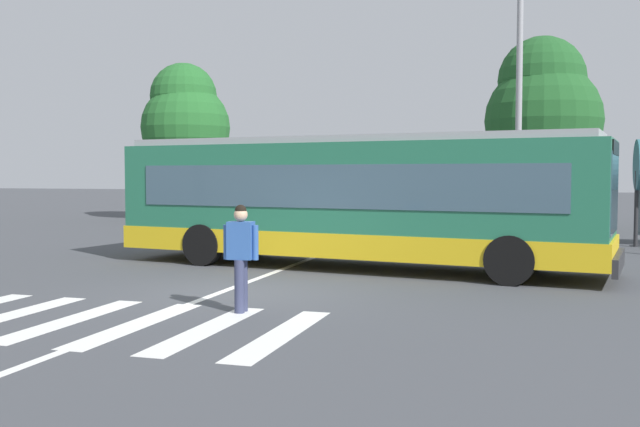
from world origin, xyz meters
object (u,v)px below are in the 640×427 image
Objects in this scene: twin_arm_street_lamp at (519,77)px; parked_car_red at (245,211)px; parked_car_charcoal at (540,216)px; parked_car_silver at (381,214)px; city_transit_bus at (353,200)px; background_tree_left at (185,118)px; pedestrian_crossing_street at (241,252)px; parked_car_teal at (307,213)px; parked_car_white at (458,216)px; background_tree_right at (543,109)px.

parked_car_red is at bearing 172.47° from twin_arm_street_lamp.
parked_car_silver is at bearing -175.21° from parked_car_charcoal.
city_transit_bus is at bearing -54.32° from parked_car_red.
parked_car_silver is 6.68m from twin_arm_street_lamp.
parked_car_silver is 12.95m from background_tree_left.
parked_car_red is 10.86m from parked_car_charcoal.
city_transit_bus reaches higher than pedestrian_crossing_street.
parked_car_red is 0.53× the size of twin_arm_street_lamp.
parked_car_teal is at bearing 114.15° from city_transit_bus.
parked_car_white is 5.06m from twin_arm_street_lamp.
pedestrian_crossing_street is 15.95m from parked_car_charcoal.
city_transit_bus is 15.45m from background_tree_right.
parked_car_silver is 5.49m from parked_car_charcoal.
city_transit_bus is 10.38m from parked_car_charcoal.
pedestrian_crossing_street is at bearing -60.57° from background_tree_left.
background_tree_left reaches higher than parked_car_silver.
twin_arm_street_lamp is at bearing -8.65° from parked_car_teal.
twin_arm_street_lamp is (2.00, -0.93, 4.55)m from parked_car_white.
background_tree_right is at bearing 89.25° from parked_car_charcoal.
city_transit_bus is at bearing -114.10° from twin_arm_street_lamp.
parked_car_teal is 1.01× the size of parked_car_silver.
parked_car_silver is at bearing 176.31° from parked_car_white.
twin_arm_street_lamp is (3.89, 13.70, 4.35)m from pedestrian_crossing_street.
pedestrian_crossing_street reaches higher than parked_car_red.
parked_car_charcoal is (5.47, 0.46, 0.00)m from parked_car_silver.
background_tree_right is (0.07, 5.03, 4.10)m from parked_car_charcoal.
twin_arm_street_lamp reaches higher than parked_car_silver.
background_tree_left is (-12.03, 14.85, 3.27)m from city_transit_bus.
background_tree_left is at bearing 133.85° from parked_car_red.
city_transit_bus is 19.39m from background_tree_left.
pedestrian_crossing_street is 24.06m from background_tree_left.
parked_car_teal is at bearing -177.14° from parked_car_charcoal.
city_transit_bus is 6.89× the size of pedestrian_crossing_street.
twin_arm_street_lamp reaches higher than parked_car_red.
parked_car_red is at bearing 177.11° from parked_car_white.
parked_car_red is 0.98× the size of parked_car_white.
pedestrian_crossing_street is at bearing -67.43° from parked_car_red.
twin_arm_street_lamp reaches higher than city_transit_bus.
parked_car_red is 2.57m from parked_car_teal.
parked_car_silver is at bearing -28.53° from background_tree_left.
background_tree_right is at bearing 44.71° from parked_car_silver.
parked_car_teal is at bearing 103.93° from pedestrian_crossing_street.
background_tree_left reaches higher than parked_car_white.
background_tree_right reaches higher than parked_car_red.
background_tree_left is (-15.56, 6.98, -0.46)m from twin_arm_street_lamp.
parked_car_teal is 2.82m from parked_car_silver.
pedestrian_crossing_street is 21.19m from background_tree_right.
city_transit_bus is at bearing -106.57° from background_tree_right.
parked_car_white is at bearing 155.13° from twin_arm_street_lamp.
parked_car_silver is (5.38, -0.23, 0.00)m from parked_car_red.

